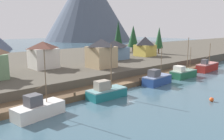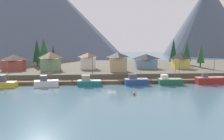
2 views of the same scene
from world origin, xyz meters
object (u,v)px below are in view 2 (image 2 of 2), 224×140
object	(u,v)px
house_green	(51,61)
conifer_near_left	(44,51)
fishing_boat_red	(210,80)
conifer_back_right	(173,50)
fishing_boat_white	(46,83)
fishing_boat_teal	(89,82)
house_tan	(118,62)
house_red	(14,62)
house_blue	(146,61)
house_white	(88,61)
conifer_mid_left	(37,51)
channel_buoy	(134,93)
conifer_back_left	(201,53)
fishing_boat_blue	(136,81)
house_yellow	(180,60)
fishing_boat_yellow	(4,83)
conifer_mid_right	(187,52)
fishing_boat_green	(169,81)
conifer_near_right	(53,54)

from	to	relation	value
house_green	conifer_near_left	xyz separation A→B (m)	(-3.98, 8.04, 3.41)
fishing_boat_red	conifer_back_right	bearing A→B (deg)	85.86
fishing_boat_white	house_green	world-z (taller)	house_green
fishing_boat_teal	house_tan	bearing A→B (deg)	54.85
house_tan	house_red	world-z (taller)	house_tan
house_blue	conifer_near_left	xyz separation A→B (m)	(-39.40, 4.38, 4.01)
house_tan	house_white	size ratio (longest dim) A/B	1.09
fishing_boat_red	house_tan	size ratio (longest dim) A/B	1.38
fishing_boat_white	conifer_mid_left	xyz separation A→B (m)	(-9.91, 32.92, 7.98)
fishing_boat_white	channel_buoy	distance (m)	26.64
fishing_boat_teal	conifer_back_left	xyz separation A→B (m)	(43.66, 21.36, 7.14)
fishing_boat_blue	house_yellow	world-z (taller)	house_yellow
fishing_boat_yellow	fishing_boat_teal	bearing A→B (deg)	8.05
conifer_mid_right	fishing_boat_green	bearing A→B (deg)	-119.19
house_green	house_blue	distance (m)	35.62
house_red	conifer_near_right	world-z (taller)	conifer_near_right
fishing_boat_blue	conifer_back_left	size ratio (longest dim) A/B	0.82
house_blue	conifer_near_right	world-z (taller)	conifer_near_right
conifer_back_right	channel_buoy	bearing A→B (deg)	-118.37
house_tan	house_white	world-z (taller)	house_tan
fishing_boat_teal	house_tan	distance (m)	17.02
fishing_boat_yellow	conifer_mid_left	distance (m)	33.86
house_yellow	fishing_boat_green	bearing A→B (deg)	-117.84
conifer_near_left	conifer_mid_left	size ratio (longest dim) A/B	1.04
conifer_near_left	conifer_back_right	xyz separation A→B (m)	(55.38, 10.55, -0.38)
fishing_boat_yellow	fishing_boat_red	world-z (taller)	fishing_boat_red
fishing_boat_yellow	conifer_mid_left	bearing A→B (deg)	94.47
conifer_mid_right	conifer_mid_left	bearing A→B (deg)	179.93
fishing_boat_white	conifer_back_left	distance (m)	60.34
fishing_boat_white	conifer_mid_right	world-z (taller)	conifer_mid_right
fishing_boat_yellow	conifer_mid_right	world-z (taller)	conifer_mid_right
fishing_boat_teal	conifer_near_left	world-z (taller)	conifer_near_left
conifer_near_left	fishing_boat_green	bearing A→B (deg)	-31.25
house_white	channel_buoy	distance (m)	36.56
conifer_back_right	fishing_boat_teal	bearing A→B (deg)	-136.29
fishing_boat_white	conifer_mid_right	bearing A→B (deg)	22.78
fishing_boat_blue	conifer_mid_left	size ratio (longest dim) A/B	0.69
fishing_boat_yellow	house_red	xyz separation A→B (m)	(-3.50, 19.77, 4.27)
house_white	conifer_back_left	world-z (taller)	conifer_back_left
house_green	channel_buoy	size ratio (longest dim) A/B	9.81
house_tan	house_blue	bearing A→B (deg)	34.39
conifer_mid_left	channel_buoy	world-z (taller)	conifer_mid_left
house_yellow	conifer_back_left	bearing A→B (deg)	5.36
house_green	conifer_near_right	bearing A→B (deg)	96.49
house_yellow	conifer_near_right	xyz separation A→B (m)	(-50.86, 14.19, 1.76)
house_blue	conifer_back_right	world-z (taller)	conifer_back_right
fishing_boat_teal	conifer_back_right	bearing A→B (deg)	45.87
fishing_boat_yellow	conifer_near_left	bearing A→B (deg)	84.13
house_tan	conifer_mid_left	size ratio (longest dim) A/B	0.59
fishing_boat_blue	house_tan	distance (m)	14.45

